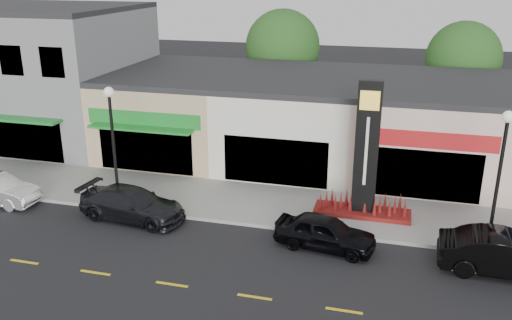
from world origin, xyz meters
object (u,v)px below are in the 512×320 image
Objects in this scene: car_dark_sedan at (132,204)px; car_black_sedan at (325,232)px; pylon_sign at (365,169)px; car_black_conv at (507,255)px; lamp_east_near at (500,167)px; lamp_west_near at (113,135)px.

car_dark_sedan is 1.21× the size of car_black_sedan.
car_dark_sedan is at bearing -164.34° from pylon_sign.
car_dark_sedan is 1.02× the size of car_black_conv.
lamp_east_near reaches higher than car_black_conv.
lamp_west_near is 1.38× the size of car_black_sedan.
pylon_sign is 6.53m from car_black_conv.
lamp_west_near is at bearing 180.00° from lamp_east_near.
lamp_east_near reaches higher than car_black_sedan.
lamp_west_near is at bearing 89.63° from car_black_sedan.
pylon_sign reaches higher than lamp_east_near.
car_black_sedan is at bearing -110.83° from pylon_sign.
car_black_sedan is (8.54, -0.45, -0.02)m from car_dark_sedan.
lamp_west_near reaches higher than car_black_sedan.
car_dark_sedan is at bearing 95.25° from car_black_sedan.
car_black_sedan is (9.79, -1.49, -2.80)m from lamp_west_near.
lamp_west_near is at bearing -171.23° from pylon_sign.
lamp_west_near is at bearing 85.68° from car_black_conv.
lamp_east_near is at bearing -68.27° from car_black_sedan.
car_dark_sedan is at bearing 89.09° from car_black_conv.
car_black_sedan is at bearing -166.54° from lamp_east_near.
lamp_west_near is 16.00m from lamp_east_near.
pylon_sign is 3.76m from car_black_sedan.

